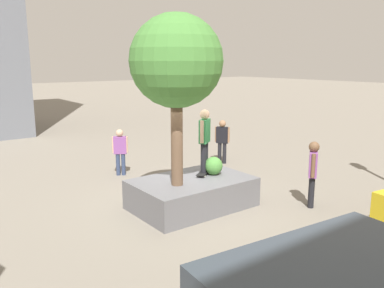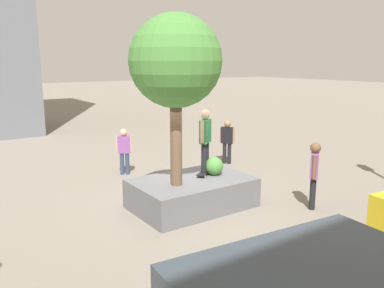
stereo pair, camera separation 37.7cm
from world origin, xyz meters
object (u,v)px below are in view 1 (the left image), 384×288
(passerby_with_bag, at_px, (222,139))
(bystander_watching, at_px, (120,149))
(skateboard, at_px, (204,172))
(skateboarder, at_px, (205,136))
(planter_ledge, at_px, (192,193))
(plaza_tree, at_px, (176,62))
(pedestrian_crossing, at_px, (313,169))

(passerby_with_bag, distance_m, bystander_watching, 3.73)
(skateboard, bearing_deg, skateboarder, -20.56)
(planter_ledge, relative_size, bystander_watching, 1.94)
(plaza_tree, bearing_deg, skateboard, -163.91)
(bystander_watching, bearing_deg, skateboard, 100.06)
(skateboard, xyz_separation_m, passerby_with_bag, (-3.01, -2.74, 0.12))
(skateboarder, relative_size, bystander_watching, 1.08)
(bystander_watching, bearing_deg, pedestrian_crossing, 114.97)
(pedestrian_crossing, bearing_deg, planter_ledge, -36.11)
(passerby_with_bag, bearing_deg, bystander_watching, -12.55)
(skateboard, bearing_deg, plaza_tree, 16.09)
(plaza_tree, height_order, skateboard, plaza_tree)
(plaza_tree, xyz_separation_m, skateboard, (-1.08, -0.31, -2.82))
(skateboard, distance_m, pedestrian_crossing, 2.75)
(plaza_tree, xyz_separation_m, bystander_watching, (-0.45, -3.86, -2.74))
(planter_ledge, distance_m, plaza_tree, 3.30)
(planter_ledge, bearing_deg, passerby_with_bag, -140.70)
(planter_ledge, height_order, passerby_with_bag, passerby_with_bag)
(plaza_tree, distance_m, skateboarder, 2.18)
(plaza_tree, height_order, passerby_with_bag, plaza_tree)
(planter_ledge, height_order, skateboard, skateboard)
(skateboard, xyz_separation_m, bystander_watching, (0.63, -3.55, 0.08))
(plaza_tree, xyz_separation_m, passerby_with_bag, (-4.09, -3.05, -2.70))
(plaza_tree, bearing_deg, passerby_with_bag, -143.34)
(skateboarder, xyz_separation_m, passerby_with_bag, (-3.01, -2.74, -0.84))
(plaza_tree, distance_m, passerby_with_bag, 5.78)
(skateboard, bearing_deg, bystander_watching, -79.94)
(planter_ledge, distance_m, skateboard, 0.69)
(bystander_watching, relative_size, pedestrian_crossing, 0.89)
(skateboarder, xyz_separation_m, bystander_watching, (0.63, -3.55, -0.88))
(skateboarder, bearing_deg, pedestrian_crossing, 134.75)
(skateboarder, relative_size, pedestrian_crossing, 0.97)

